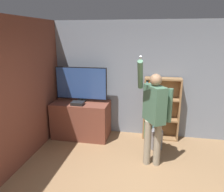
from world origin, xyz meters
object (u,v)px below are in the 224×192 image
at_px(television, 81,84).
at_px(bookshelf, 157,109).
at_px(game_console, 78,103).
at_px(person, 154,111).
at_px(waste_bin, 156,139).

relative_size(television, bookshelf, 0.83).
xyz_separation_m(game_console, bookshelf, (1.77, 0.44, -0.17)).
relative_size(television, person, 0.59).
bearing_deg(bookshelf, game_console, -165.99).
height_order(game_console, waste_bin, game_console).
relative_size(game_console, person, 0.14).
xyz_separation_m(television, person, (1.68, -0.99, -0.21)).
bearing_deg(bookshelf, television, -174.53).
bearing_deg(television, game_console, -91.49).
xyz_separation_m(person, waste_bin, (0.09, 0.64, -0.86)).
relative_size(television, game_console, 4.34).
bearing_deg(person, bookshelf, 145.73).
height_order(person, waste_bin, person).
distance_m(television, waste_bin, 2.10).
bearing_deg(bookshelf, waste_bin, -88.83).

